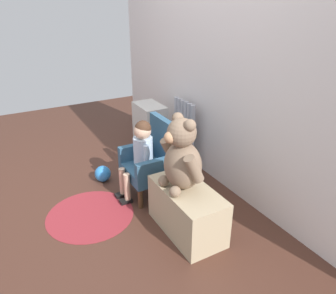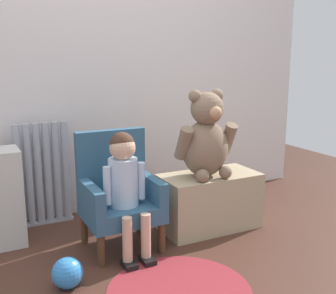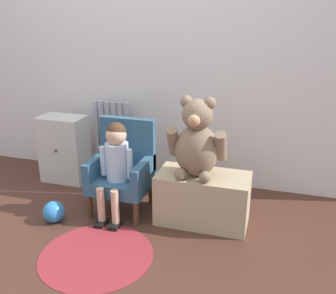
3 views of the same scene
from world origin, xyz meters
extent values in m
plane|color=#48291F|center=(0.00, 0.00, 0.00)|extent=(6.00, 6.00, 0.00)
cube|color=silver|center=(0.00, 1.12, 1.20)|extent=(3.80, 0.05, 2.40)
cylinder|color=#A6A9B5|center=(-0.48, 1.00, 0.36)|extent=(0.05, 0.05, 0.68)
cylinder|color=#A6A9B5|center=(-0.42, 1.00, 0.36)|extent=(0.05, 0.05, 0.68)
cylinder|color=#A6A9B5|center=(-0.36, 1.00, 0.36)|extent=(0.05, 0.05, 0.68)
cylinder|color=#A6A9B5|center=(-0.29, 1.00, 0.36)|extent=(0.05, 0.05, 0.68)
cylinder|color=#A6A9B5|center=(-0.23, 1.00, 0.36)|extent=(0.05, 0.05, 0.68)
cylinder|color=#A6A9B5|center=(-0.17, 1.00, 0.36)|extent=(0.05, 0.05, 0.68)
cube|color=#A6A9B5|center=(-0.33, 1.00, 0.01)|extent=(0.37, 0.05, 0.02)
cube|color=#2F5774|center=(0.01, 0.40, 0.23)|extent=(0.43, 0.39, 0.10)
cube|color=#2F5774|center=(0.01, 0.57, 0.49)|extent=(0.43, 0.06, 0.41)
cube|color=#2F5774|center=(-0.17, 0.40, 0.35)|extent=(0.06, 0.39, 0.14)
cube|color=#2F5774|center=(0.20, 0.40, 0.35)|extent=(0.06, 0.39, 0.14)
cylinder|color=#4C331E|center=(-0.17, 0.24, 0.09)|extent=(0.04, 0.04, 0.18)
cylinder|color=#4C331E|center=(0.20, 0.24, 0.09)|extent=(0.04, 0.04, 0.18)
cylinder|color=#4C331E|center=(-0.17, 0.57, 0.09)|extent=(0.04, 0.04, 0.18)
cylinder|color=#4C331E|center=(0.20, 0.57, 0.09)|extent=(0.04, 0.04, 0.18)
cylinder|color=silver|center=(0.01, 0.36, 0.42)|extent=(0.17, 0.17, 0.28)
sphere|color=#D8AD8E|center=(0.01, 0.36, 0.63)|extent=(0.15, 0.15, 0.15)
sphere|color=#472D1E|center=(0.01, 0.37, 0.65)|extent=(0.14, 0.14, 0.14)
cylinder|color=#D8AD8E|center=(-0.04, 0.17, 0.16)|extent=(0.06, 0.06, 0.25)
cube|color=black|center=(-0.04, 0.15, 0.01)|extent=(0.07, 0.11, 0.03)
cylinder|color=#D8AD8E|center=(0.07, 0.17, 0.16)|extent=(0.06, 0.06, 0.25)
cube|color=black|center=(0.07, 0.15, 0.01)|extent=(0.07, 0.11, 0.03)
cylinder|color=silver|center=(-0.09, 0.34, 0.42)|extent=(0.04, 0.04, 0.22)
cylinder|color=silver|center=(0.12, 0.34, 0.42)|extent=(0.04, 0.04, 0.22)
cube|color=tan|center=(0.64, 0.43, 0.19)|extent=(0.65, 0.33, 0.37)
ellipsoid|color=#856B55|center=(0.59, 0.41, 0.55)|extent=(0.31, 0.27, 0.36)
sphere|color=#856B55|center=(0.59, 0.40, 0.81)|extent=(0.21, 0.21, 0.21)
sphere|color=tan|center=(0.59, 0.30, 0.80)|extent=(0.08, 0.08, 0.08)
sphere|color=#856B55|center=(0.52, 0.41, 0.89)|extent=(0.08, 0.08, 0.08)
sphere|color=#856B55|center=(0.67, 0.41, 0.89)|extent=(0.08, 0.08, 0.08)
cylinder|color=#856B55|center=(0.43, 0.40, 0.61)|extent=(0.08, 0.16, 0.22)
cylinder|color=#856B55|center=(0.76, 0.40, 0.61)|extent=(0.08, 0.16, 0.22)
sphere|color=#856B55|center=(0.51, 0.30, 0.41)|extent=(0.08, 0.08, 0.08)
sphere|color=#856B55|center=(0.68, 0.30, 0.41)|extent=(0.08, 0.08, 0.08)
cylinder|color=maroon|center=(0.09, -0.18, 0.00)|extent=(0.72, 0.72, 0.01)
sphere|color=#3082D5|center=(-0.39, 0.10, 0.08)|extent=(0.16, 0.16, 0.16)
camera|label=1|loc=(2.37, -0.70, 1.68)|focal=35.00mm
camera|label=2|loc=(-0.81, -1.83, 1.14)|focal=45.00mm
camera|label=3|loc=(1.11, -1.95, 1.46)|focal=40.00mm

